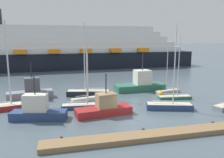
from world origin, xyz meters
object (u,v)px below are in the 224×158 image
fishing_boat_1 (31,92)px  sailboat_1 (168,91)px  sailboat_0 (169,105)px  sailboat_3 (84,105)px  sailboat_5 (6,106)px  fishing_boat_2 (104,108)px  cruise_ship (53,50)px  sailboat_2 (86,98)px  sailboat_4 (175,96)px  fishing_boat_0 (38,110)px  channel_buoy_1 (161,94)px  fishing_boat_3 (141,84)px  sailboat_6 (88,92)px

fishing_boat_1 → sailboat_1: bearing=-14.7°
sailboat_0 → sailboat_3: sailboat_0 is taller
sailboat_3 → sailboat_5: bearing=174.8°
fishing_boat_2 → cruise_ship: (-6.02, 42.72, 4.37)m
sailboat_0 → fishing_boat_2: (-8.29, -0.07, 0.34)m
sailboat_2 → cruise_ship: cruise_ship is taller
sailboat_1 → sailboat_4: (-0.75, -3.57, 0.05)m
fishing_boat_0 → cruise_ship: size_ratio=0.07×
sailboat_4 → channel_buoy_1: sailboat_4 is taller
channel_buoy_1 → sailboat_1: bearing=39.3°
sailboat_0 → sailboat_2: (-9.61, 6.31, -0.16)m
sailboat_2 → fishing_boat_3: 10.86m
sailboat_4 → sailboat_5: sailboat_5 is taller
sailboat_4 → fishing_boat_1: 21.12m
sailboat_0 → sailboat_1: (3.88, 7.83, -0.15)m
fishing_boat_0 → channel_buoy_1: bearing=-149.1°
fishing_boat_3 → fishing_boat_0: bearing=-148.8°
sailboat_3 → fishing_boat_1: size_ratio=1.19×
sailboat_3 → fishing_boat_1: 9.65m
sailboat_5 → fishing_boat_3: bearing=6.8°
sailboat_0 → sailboat_4: bearing=70.5°
sailboat_4 → sailboat_6: size_ratio=0.84×
sailboat_5 → fishing_boat_1: sailboat_5 is taller
sailboat_2 → channel_buoy_1: sailboat_2 is taller
fishing_boat_3 → sailboat_2: bearing=-158.1°
fishing_boat_1 → sailboat_5: bearing=-126.7°
fishing_boat_1 → channel_buoy_1: fishing_boat_1 is taller
sailboat_5 → fishing_boat_3: (20.03, 6.12, 0.59)m
sailboat_3 → fishing_boat_1: (-7.01, 6.60, 0.62)m
sailboat_2 → cruise_ship: (-4.70, 36.34, 4.88)m
sailboat_0 → cruise_ship: size_ratio=0.13×
sailboat_6 → cruise_ship: 34.36m
sailboat_4 → sailboat_2: bearing=177.6°
fishing_boat_0 → fishing_boat_1: 9.44m
fishing_boat_2 → sailboat_5: bearing=149.9°
sailboat_5 → fishing_boat_1: 5.47m
sailboat_4 → sailboat_3: bearing=-167.5°
sailboat_0 → sailboat_1: bearing=80.4°
sailboat_6 → fishing_boat_2: sailboat_6 is taller
sailboat_2 → fishing_boat_1: sailboat_2 is taller
sailboat_6 → cruise_ship: cruise_ship is taller
sailboat_1 → sailboat_6: bearing=-15.7°
sailboat_3 → sailboat_6: size_ratio=0.72×
sailboat_6 → fishing_boat_0: 11.16m
sailboat_3 → fishing_boat_0: (-5.37, -2.69, 0.61)m
sailboat_2 → fishing_boat_3: (9.89, 4.43, 0.77)m
sailboat_0 → fishing_boat_3: bearing=105.3°
sailboat_5 → fishing_boat_0: bearing=-57.5°
sailboat_0 → fishing_boat_2: 8.30m
sailboat_6 → cruise_ship: (-5.42, 33.61, 4.65)m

